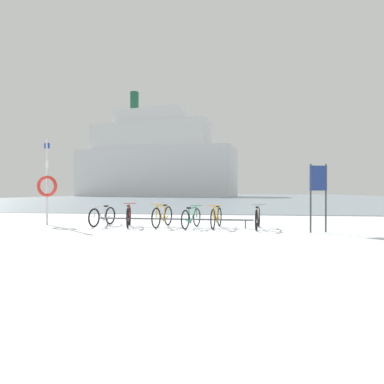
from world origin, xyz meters
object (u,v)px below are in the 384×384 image
(bicycle_4, at_px, (216,217))
(info_sign, at_px, (318,186))
(bicycle_0, at_px, (102,216))
(ferry_ship, at_px, (155,161))
(bicycle_5, at_px, (258,218))
(bicycle_3, at_px, (191,218))
(rescue_post, at_px, (47,184))
(bicycle_2, at_px, (162,216))
(bicycle_1, at_px, (129,216))

(bicycle_4, bearing_deg, info_sign, -15.19)
(bicycle_0, distance_m, ferry_ship, 68.11)
(bicycle_4, relative_size, bicycle_5, 1.00)
(bicycle_3, bearing_deg, bicycle_5, -1.34)
(bicycle_4, xyz_separation_m, ferry_ship, (-18.39, 66.23, 8.31))
(info_sign, bearing_deg, bicycle_5, 159.37)
(bicycle_5, height_order, rescue_post, rescue_post)
(bicycle_3, height_order, info_sign, info_sign)
(bicycle_0, distance_m, bicycle_2, 2.21)
(bicycle_0, relative_size, info_sign, 0.81)
(bicycle_5, bearing_deg, bicycle_0, 176.38)
(ferry_ship, bearing_deg, bicycle_0, -77.79)
(rescue_post, height_order, ferry_ship, ferry_ship)
(bicycle_0, height_order, bicycle_2, bicycle_2)
(bicycle_5, relative_size, rescue_post, 0.55)
(bicycle_4, bearing_deg, bicycle_3, -170.77)
(bicycle_2, distance_m, rescue_post, 4.52)
(rescue_post, bearing_deg, bicycle_1, -5.48)
(bicycle_2, distance_m, bicycle_3, 1.06)
(bicycle_5, height_order, info_sign, info_sign)
(bicycle_0, bearing_deg, ferry_ship, 102.21)
(bicycle_2, relative_size, bicycle_4, 0.98)
(info_sign, distance_m, rescue_post, 9.42)
(bicycle_0, distance_m, bicycle_3, 3.27)
(bicycle_0, bearing_deg, bicycle_4, -2.22)
(bicycle_4, height_order, ferry_ship, ferry_ship)
(bicycle_3, height_order, rescue_post, rescue_post)
(rescue_post, bearing_deg, info_sign, -6.44)
(bicycle_2, xyz_separation_m, rescue_post, (-4.37, 0.14, 1.13))
(info_sign, relative_size, ferry_ship, 0.05)
(bicycle_4, distance_m, ferry_ship, 69.24)
(rescue_post, bearing_deg, bicycle_3, -3.69)
(bicycle_1, distance_m, ferry_ship, 68.58)
(bicycle_3, bearing_deg, ferry_ship, 104.81)
(info_sign, bearing_deg, bicycle_2, 169.57)
(ferry_ship, bearing_deg, bicycle_4, -74.48)
(ferry_ship, bearing_deg, rescue_post, -79.59)
(bicycle_0, distance_m, bicycle_5, 5.46)
(bicycle_0, relative_size, bicycle_1, 1.03)
(bicycle_5, relative_size, ferry_ship, 0.04)
(bicycle_3, bearing_deg, bicycle_2, 168.63)
(bicycle_2, relative_size, rescue_post, 0.53)
(bicycle_4, bearing_deg, ferry_ship, 105.52)
(ferry_ship, bearing_deg, bicycle_3, -75.19)
(bicycle_5, bearing_deg, info_sign, -20.63)
(bicycle_2, xyz_separation_m, bicycle_4, (1.88, -0.07, -0.01))
(bicycle_3, bearing_deg, rescue_post, 176.31)
(ferry_ship, bearing_deg, bicycle_2, -75.99)
(rescue_post, bearing_deg, bicycle_4, -1.95)
(bicycle_3, relative_size, bicycle_4, 0.92)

